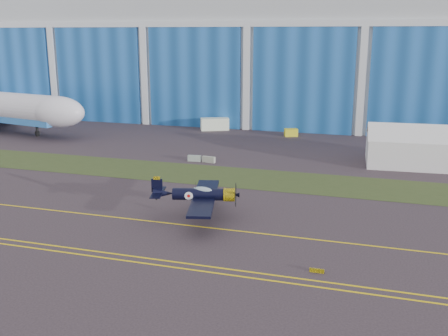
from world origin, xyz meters
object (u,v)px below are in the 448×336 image
(tent, at_px, (413,144))
(shipping_container, at_px, (215,124))
(warbird, at_px, (199,194))
(tug, at_px, (291,133))

(tent, distance_m, shipping_container, 41.05)
(warbird, distance_m, tent, 38.14)
(warbird, height_order, tent, tent)
(shipping_container, distance_m, tug, 15.88)
(shipping_container, bearing_deg, tent, -51.71)
(warbird, height_order, tug, warbird)
(warbird, relative_size, tent, 1.05)
(shipping_container, height_order, tug, shipping_container)
(tug, bearing_deg, tent, -58.51)
(tent, xyz_separation_m, shipping_container, (-36.62, 18.44, -1.87))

